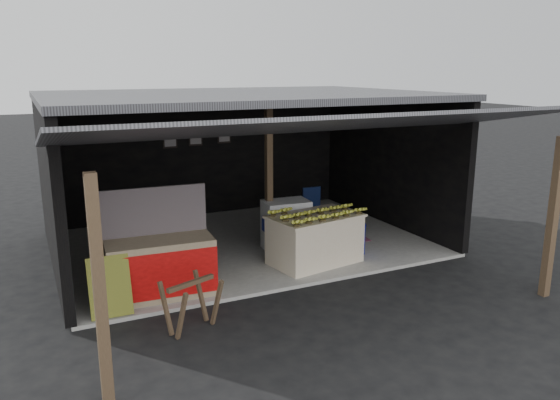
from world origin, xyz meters
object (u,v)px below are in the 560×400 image
sawhorse (191,300)px  neighbor_stall (160,265)px  plastic_chair (314,205)px  banana_table (315,239)px  white_crate (286,225)px  water_barrel (355,239)px

sawhorse → neighbor_stall: bearing=74.8°
sawhorse → plastic_chair: size_ratio=0.91×
plastic_chair → sawhorse: bearing=-135.8°
neighbor_stall → plastic_chair: 4.45m
banana_table → sawhorse: (-2.72, -1.48, -0.05)m
white_crate → water_barrel: bearing=-32.9°
banana_table → neighbor_stall: (-2.84, -0.25, 0.05)m
banana_table → sawhorse: 3.10m
sawhorse → water_barrel: size_ratio=1.49×
white_crate → sawhorse: (-2.60, -2.40, -0.09)m
white_crate → sawhorse: white_crate is taller
neighbor_stall → plastic_chair: size_ratio=1.84×
neighbor_stall → water_barrel: bearing=9.2°
sawhorse → water_barrel: 3.98m
water_barrel → plastic_chair: size_ratio=0.61×
banana_table → sawhorse: size_ratio=2.13×
neighbor_stall → sawhorse: 1.24m
white_crate → neighbor_stall: size_ratio=0.58×
white_crate → neighbor_stall: (-2.72, -1.17, 0.02)m
banana_table → plastic_chair: (1.04, 1.93, 0.08)m
white_crate → sawhorse: bearing=-132.2°
sawhorse → banana_table: bearing=7.9°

